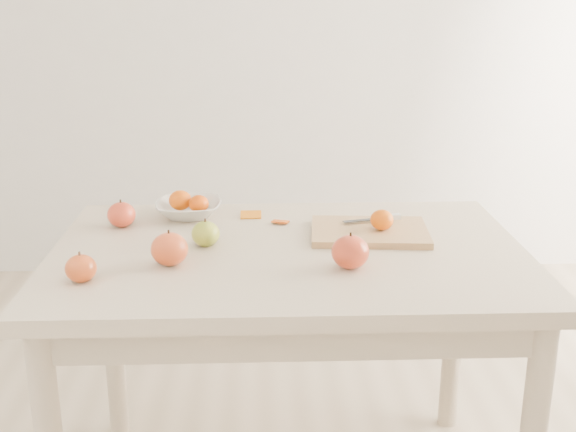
{
  "coord_description": "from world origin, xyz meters",
  "views": [
    {
      "loc": [
        -0.07,
        -1.72,
        1.38
      ],
      "look_at": [
        0.0,
        0.05,
        0.82
      ],
      "focal_mm": 45.0,
      "sensor_mm": 36.0,
      "label": 1
    }
  ],
  "objects": [
    {
      "name": "paring_knife",
      "position": [
        0.27,
        0.17,
        0.78
      ],
      "size": [
        0.17,
        0.06,
        0.01
      ],
      "color": "silver",
      "rests_on": "cutting_board"
    },
    {
      "name": "fruit_bowl",
      "position": [
        -0.28,
        0.27,
        0.77
      ],
      "size": [
        0.19,
        0.19,
        0.05
      ],
      "primitive_type": "imported",
      "color": "silver",
      "rests_on": "table"
    },
    {
      "name": "bowl_tangerine_near",
      "position": [
        -0.3,
        0.28,
        0.8
      ],
      "size": [
        0.07,
        0.07,
        0.06
      ],
      "primitive_type": "ellipsoid",
      "color": "#E64F08",
      "rests_on": "fruit_bowl"
    },
    {
      "name": "apple_red_e",
      "position": [
        0.14,
        -0.14,
        0.79
      ],
      "size": [
        0.09,
        0.09,
        0.08
      ],
      "primitive_type": "ellipsoid",
      "color": "maroon",
      "rests_on": "table"
    },
    {
      "name": "orange_peel_b",
      "position": [
        -0.02,
        0.21,
        0.75
      ],
      "size": [
        0.05,
        0.05,
        0.01
      ],
      "primitive_type": "cube",
      "rotation": [
        -0.14,
        0.0,
        -0.29
      ],
      "color": "#C54B0D",
      "rests_on": "table"
    },
    {
      "name": "apple_red_b",
      "position": [
        -0.29,
        -0.11,
        0.79
      ],
      "size": [
        0.09,
        0.09,
        0.08
      ],
      "primitive_type": "ellipsoid",
      "color": "#A51818",
      "rests_on": "table"
    },
    {
      "name": "orange_peel_a",
      "position": [
        -0.1,
        0.27,
        0.75
      ],
      "size": [
        0.06,
        0.05,
        0.01
      ],
      "primitive_type": "cube",
      "rotation": [
        0.21,
        0.0,
        0.01
      ],
      "color": "orange",
      "rests_on": "table"
    },
    {
      "name": "bowl_tangerine_far",
      "position": [
        -0.25,
        0.26,
        0.79
      ],
      "size": [
        0.06,
        0.06,
        0.05
      ],
      "primitive_type": "ellipsoid",
      "color": "#E15107",
      "rests_on": "fruit_bowl"
    },
    {
      "name": "apple_green",
      "position": [
        -0.21,
        0.03,
        0.78
      ],
      "size": [
        0.07,
        0.07,
        0.07
      ],
      "primitive_type": "ellipsoid",
      "color": "olive",
      "rests_on": "table"
    },
    {
      "name": "apple_red_a",
      "position": [
        -0.45,
        0.19,
        0.78
      ],
      "size": [
        0.08,
        0.08,
        0.07
      ],
      "primitive_type": "ellipsoid",
      "color": "#9D030E",
      "rests_on": "table"
    },
    {
      "name": "apple_red_d",
      "position": [
        -0.47,
        -0.2,
        0.78
      ],
      "size": [
        0.07,
        0.07,
        0.06
      ],
      "primitive_type": "ellipsoid",
      "color": "maroon",
      "rests_on": "table"
    },
    {
      "name": "table",
      "position": [
        0.0,
        0.0,
        0.65
      ],
      "size": [
        1.2,
        0.8,
        0.75
      ],
      "color": "beige",
      "rests_on": "ground"
    },
    {
      "name": "board_tangerine",
      "position": [
        0.25,
        0.08,
        0.8
      ],
      "size": [
        0.06,
        0.06,
        0.05
      ],
      "primitive_type": "ellipsoid",
      "color": "#D34D07",
      "rests_on": "cutting_board"
    },
    {
      "name": "cutting_board",
      "position": [
        0.22,
        0.09,
        0.76
      ],
      "size": [
        0.32,
        0.25,
        0.02
      ],
      "primitive_type": "cube",
      "rotation": [
        0.0,
        0.0,
        -0.07
      ],
      "color": "tan",
      "rests_on": "table"
    }
  ]
}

